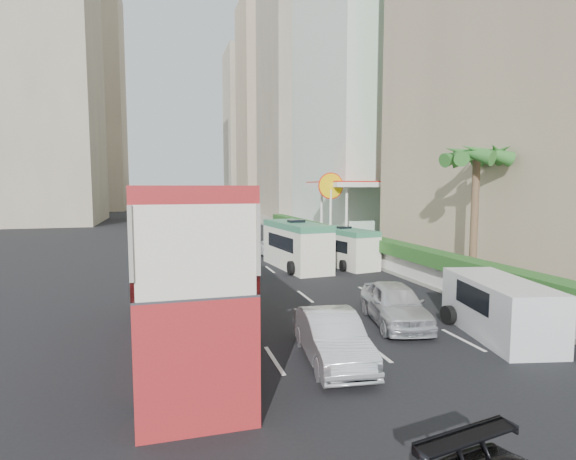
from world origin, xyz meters
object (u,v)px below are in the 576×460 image
object	(u,v)px
double_decker_bus	(185,267)
panel_van_near	(499,308)
car_silver_lane_b	(394,324)
panel_van_far	(285,232)
van_asset	(275,257)
car_silver_lane_a	(332,361)
minibus_far	(344,247)
minibus_near	(296,245)
shell_station	(354,212)
palm_tree	(474,221)

from	to	relation	value
double_decker_bus	panel_van_near	distance (m)	10.55
car_silver_lane_b	panel_van_far	xyz separation A→B (m)	(2.48, 24.22, 0.96)
car_silver_lane_b	van_asset	bearing A→B (deg)	102.96
car_silver_lane_a	car_silver_lane_b	size ratio (longest dim) A/B	0.97
minibus_far	panel_van_far	world-z (taller)	minibus_far
double_decker_bus	minibus_near	size ratio (longest dim) A/B	1.72
minibus_far	panel_van_far	distance (m)	12.33
panel_van_near	double_decker_bus	bearing A→B (deg)	-178.59
double_decker_bus	car_silver_lane_b	size ratio (longest dim) A/B	2.46
double_decker_bus	minibus_far	bearing A→B (deg)	49.10
minibus_near	minibus_far	world-z (taller)	minibus_near
panel_van_far	shell_station	xyz separation A→B (m)	(6.02, -1.40, 1.79)
car_silver_lane_b	panel_van_far	world-z (taller)	panel_van_far
car_silver_lane_a	panel_van_near	size ratio (longest dim) A/B	0.91
minibus_far	palm_tree	world-z (taller)	palm_tree
shell_station	double_decker_bus	bearing A→B (deg)	-124.82
panel_van_near	panel_van_far	distance (m)	26.30
minibus_far	car_silver_lane_a	bearing A→B (deg)	-123.95
double_decker_bus	car_silver_lane_b	distance (m)	7.92
van_asset	palm_tree	size ratio (longest dim) A/B	0.65
minibus_near	palm_tree	world-z (taller)	palm_tree
palm_tree	shell_station	xyz separation A→B (m)	(2.20, 19.00, -0.63)
van_asset	minibus_far	bearing A→B (deg)	-62.76
panel_van_near	palm_tree	world-z (taller)	palm_tree
van_asset	panel_van_near	xyz separation A→B (m)	(3.16, -18.76, 0.96)
shell_station	panel_van_near	bearing A→B (deg)	-102.99
car_silver_lane_b	minibus_far	bearing A→B (deg)	87.58
van_asset	car_silver_lane_b	bearing A→B (deg)	-96.56
panel_van_far	shell_station	size ratio (longest dim) A/B	0.60
palm_tree	minibus_near	bearing A→B (deg)	128.41
panel_van_near	minibus_far	bearing A→B (deg)	101.02
palm_tree	car_silver_lane_a	bearing A→B (deg)	-146.38
minibus_near	palm_tree	distance (m)	10.61
panel_van_near	shell_station	distance (m)	25.61
van_asset	shell_station	xyz separation A→B (m)	(8.90, 6.14, 2.75)
panel_van_near	shell_station	size ratio (longest dim) A/B	0.60
car_silver_lane_a	minibus_far	xyz separation A→B (m)	(6.49, 14.61, 1.19)
double_decker_bus	minibus_far	size ratio (longest dim) A/B	2.04
car_silver_lane_a	panel_van_near	world-z (taller)	panel_van_near
double_decker_bus	car_silver_lane_b	xyz separation A→B (m)	(7.50, 0.18, -2.53)
double_decker_bus	panel_van_near	xyz separation A→B (m)	(10.26, -1.90, -1.57)
minibus_near	minibus_far	distance (m)	3.16
palm_tree	shell_station	bearing A→B (deg)	83.40
minibus_near	shell_station	xyz separation A→B (m)	(8.68, 10.83, 1.33)
panel_van_far	van_asset	bearing A→B (deg)	-109.86
car_silver_lane_a	palm_tree	size ratio (longest dim) A/B	0.68
van_asset	minibus_far	world-z (taller)	minibus_far
car_silver_lane_a	minibus_near	world-z (taller)	minibus_near
panel_van_far	minibus_near	bearing A→B (deg)	-101.24
panel_van_near	palm_tree	size ratio (longest dim) A/B	0.75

